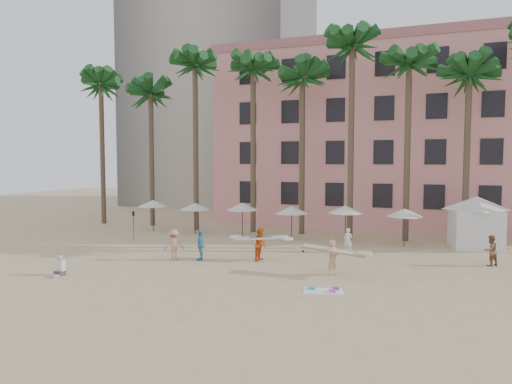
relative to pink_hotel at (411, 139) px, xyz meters
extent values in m
plane|color=#D1B789|center=(-7.00, -26.00, -8.00)|extent=(120.00, 120.00, 0.00)
cube|color=pink|center=(0.00, 0.00, 0.00)|extent=(35.00, 14.00, 16.00)
cube|color=#A89E8E|center=(-25.00, 12.00, 17.00)|extent=(22.00, 18.00, 50.00)
cylinder|color=brown|center=(-27.00, -11.00, -1.50)|extent=(0.44, 0.44, 13.00)
cylinder|color=brown|center=(-22.00, -10.50, -2.00)|extent=(0.44, 0.44, 12.00)
cylinder|color=brown|center=(-17.00, -11.50, -1.00)|extent=(0.44, 0.44, 14.00)
cylinder|color=brown|center=(-12.00, -11.00, -1.25)|extent=(0.44, 0.44, 13.50)
cylinder|color=brown|center=(-8.00, -10.50, -1.75)|extent=(0.44, 0.44, 12.50)
cylinder|color=brown|center=(-4.00, -11.50, -0.75)|extent=(0.44, 0.44, 14.50)
cylinder|color=brown|center=(0.00, -11.00, -1.50)|extent=(0.44, 0.44, 13.00)
cylinder|color=brown|center=(4.00, -10.50, -2.00)|extent=(0.44, 0.44, 12.00)
cylinder|color=#332B23|center=(-20.00, -13.50, -6.75)|extent=(0.07, 0.07, 2.50)
cone|color=white|center=(-20.00, -13.50, -5.65)|extent=(2.50, 2.50, 0.55)
cylinder|color=#332B23|center=(-16.00, -13.60, -6.80)|extent=(0.07, 0.07, 2.40)
cone|color=white|center=(-16.00, -13.60, -5.75)|extent=(2.50, 2.50, 0.55)
cylinder|color=#332B23|center=(-12.00, -13.40, -6.75)|extent=(0.07, 0.07, 2.50)
cone|color=white|center=(-12.00, -13.40, -5.65)|extent=(2.50, 2.50, 0.55)
cylinder|color=#332B23|center=(-8.00, -13.50, -6.80)|extent=(0.07, 0.07, 2.40)
cone|color=white|center=(-8.00, -13.50, -5.75)|extent=(2.50, 2.50, 0.55)
cylinder|color=#332B23|center=(-4.00, -13.60, -6.70)|extent=(0.07, 0.07, 2.60)
cone|color=white|center=(-4.00, -13.60, -5.55)|extent=(2.50, 2.50, 0.55)
cylinder|color=#332B23|center=(0.00, -13.40, -6.75)|extent=(0.07, 0.07, 2.50)
cone|color=white|center=(0.00, -13.40, -5.65)|extent=(2.50, 2.50, 0.55)
cube|color=silver|center=(4.54, -12.19, -6.70)|extent=(3.39, 3.39, 2.60)
cone|color=silver|center=(4.54, -12.19, -4.95)|extent=(5.08, 5.08, 0.90)
cube|color=white|center=(-3.04, -25.94, -7.99)|extent=(1.99, 1.42, 0.02)
cube|color=#2AB9A6|center=(-3.57, -25.87, -7.93)|extent=(0.35, 0.32, 0.10)
cube|color=#FF46CA|center=(-2.60, -26.03, -7.92)|extent=(0.33, 0.28, 0.12)
cube|color=#6447AC|center=(-2.53, -25.50, -7.94)|extent=(0.33, 0.36, 0.08)
imported|color=tan|center=(-3.15, -22.90, -7.08)|extent=(0.74, 0.80, 1.84)
cube|color=beige|center=(-3.15, -22.90, -6.71)|extent=(3.28, 0.97, 0.38)
imported|color=#D95216|center=(-7.83, -20.86, -7.04)|extent=(0.84, 1.02, 1.93)
cube|color=white|center=(-7.83, -20.86, -6.65)|extent=(3.15, 1.23, 0.31)
imported|color=white|center=(-3.31, -16.88, -7.21)|extent=(0.63, 0.47, 1.58)
imported|color=brown|center=(4.79, -17.78, -7.13)|extent=(1.07, 1.04, 1.74)
imported|color=tan|center=(-12.71, -22.60, -7.08)|extent=(1.37, 1.21, 1.84)
imported|color=#4F9AB9|center=(-11.22, -22.07, -7.07)|extent=(0.77, 1.17, 1.86)
cylinder|color=black|center=(-18.72, -18.06, -6.95)|extent=(0.04, 0.04, 2.10)
cube|color=black|center=(-18.72, -18.06, -5.95)|extent=(0.18, 0.03, 0.35)
cube|color=#3F3F4C|center=(-16.40, -27.81, -7.88)|extent=(0.45, 0.42, 0.24)
cube|color=tan|center=(-16.40, -28.15, -7.94)|extent=(0.40, 0.45, 0.12)
cube|color=white|center=(-16.40, -27.76, -7.50)|extent=(0.44, 0.26, 0.54)
sphere|color=tan|center=(-16.40, -27.76, -7.11)|extent=(0.24, 0.24, 0.24)
camera|label=1|loc=(1.09, -46.08, -2.06)|focal=32.00mm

